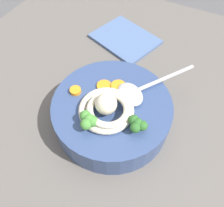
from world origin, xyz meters
TOP-DOWN VIEW (x-y plane):
  - table_slab at (0.00, 0.00)cm, footprint 91.54×91.54cm
  - soup_bowl at (0.67, -3.00)cm, footprint 23.17×23.17cm
  - noodle_pile at (0.78, -5.28)cm, footprint 11.18×10.97cm
  - soup_spoon at (3.78, 1.46)cm, footprint 12.63×16.05cm
  - broccoli_floret_far at (-0.61, -9.20)cm, footprint 3.93×3.38cm
  - broccoli_floret_right at (6.99, -6.03)cm, footprint 3.56×3.06cm
  - carrot_slice_near_spoon at (-2.62, 0.46)cm, footprint 2.95×2.95cm
  - carrot_slice_beside_noodles at (-0.38, 1.07)cm, footprint 3.00×3.00cm
  - carrot_slice_left at (-6.96, -3.74)cm, footprint 2.19×2.19cm
  - folded_napkin at (-8.00, 21.92)cm, footprint 19.68×17.55cm

SIDE VIEW (x-z plane):
  - table_slab at x=0.00cm, z-range 0.00..3.07cm
  - folded_napkin at x=-8.00cm, z-range 3.07..3.87cm
  - soup_bowl at x=0.67cm, z-range 3.18..9.38cm
  - carrot_slice_near_spoon at x=-2.62cm, z-range 9.28..9.71cm
  - carrot_slice_beside_noodles at x=-0.38cm, z-range 9.28..9.97cm
  - carrot_slice_left at x=-6.96cm, z-range 9.28..10.05cm
  - soup_spoon at x=3.78cm, z-range 9.28..10.88cm
  - noodle_pile at x=0.78cm, z-range 8.43..12.93cm
  - broccoli_floret_right at x=6.99cm, z-range 9.63..12.45cm
  - broccoli_floret_far at x=-0.61cm, z-range 9.67..12.78cm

